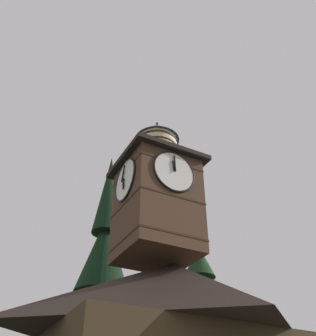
{
  "coord_description": "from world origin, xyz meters",
  "views": [
    {
      "loc": [
        7.54,
        13.22,
        1.98
      ],
      "look_at": [
        -0.86,
        -2.66,
        14.41
      ],
      "focal_mm": 42.21,
      "sensor_mm": 36.0,
      "label": 1
    }
  ],
  "objects": [
    {
      "name": "clock_tower",
      "position": [
        -0.57,
        -2.25,
        12.46
      ],
      "size": [
        4.21,
        4.21,
        8.42
      ],
      "color": "#4C3323",
      "rests_on": "building_main"
    },
    {
      "name": "moon",
      "position": [
        -10.67,
        -29.88,
        16.03
      ],
      "size": [
        1.88,
        1.88,
        1.88
      ],
      "color": "silver"
    },
    {
      "name": "pine_tree_behind",
      "position": [
        -0.8,
        -10.14,
        7.16
      ],
      "size": [
        6.39,
        6.39,
        19.95
      ],
      "color": "#473323",
      "rests_on": "ground_plane"
    }
  ]
}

